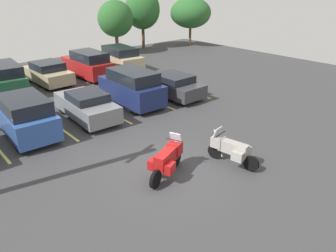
{
  "coord_description": "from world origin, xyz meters",
  "views": [
    {
      "loc": [
        -6.91,
        -7.74,
        6.54
      ],
      "look_at": [
        1.39,
        1.72,
        0.87
      ],
      "focal_mm": 34.26,
      "sensor_mm": 36.0,
      "label": 1
    }
  ],
  "objects": [
    {
      "name": "parking_stripes",
      "position": [
        -1.47,
        6.91,
        0.0
      ],
      "size": [
        17.75,
        4.75,
        0.01
      ],
      "color": "#EAE066",
      "rests_on": "ground"
    },
    {
      "name": "car_navy",
      "position": [
        3.17,
        6.9,
        1.03
      ],
      "size": [
        1.98,
        4.38,
        2.05
      ],
      "color": "navy",
      "rests_on": "ground"
    },
    {
      "name": "ground",
      "position": [
        0.0,
        0.0,
        -0.05
      ],
      "size": [
        44.0,
        44.0,
        0.1
      ],
      "primitive_type": "cube",
      "color": "#38383A"
    },
    {
      "name": "car_charcoal",
      "position": [
        5.87,
        6.54,
        0.71
      ],
      "size": [
        1.97,
        4.5,
        1.41
      ],
      "color": "#38383D",
      "rests_on": "ground"
    },
    {
      "name": "motorcycle_touring",
      "position": [
        -0.26,
        -0.14,
        0.69
      ],
      "size": [
        2.15,
        1.19,
        1.46
      ],
      "color": "black",
      "rests_on": "ground"
    },
    {
      "name": "car_far_tan",
      "position": [
        1.2,
        14.18,
        0.75
      ],
      "size": [
        2.07,
        4.36,
        1.54
      ],
      "color": "tan",
      "rests_on": "ground"
    },
    {
      "name": "car_blue",
      "position": [
        -2.92,
        6.7,
        0.96
      ],
      "size": [
        2.04,
        4.34,
        1.92
      ],
      "color": "#2D519E",
      "rests_on": "ground"
    },
    {
      "name": "motorcycle_second",
      "position": [
        2.14,
        -1.14,
        0.64
      ],
      "size": [
        0.94,
        2.17,
        1.38
      ],
      "color": "black",
      "rests_on": "ground"
    },
    {
      "name": "tree_center",
      "position": [
        10.51,
        19.74,
        3.32
      ],
      "size": [
        3.38,
        3.38,
        5.03
      ],
      "color": "#4C3823",
      "rests_on": "ground"
    },
    {
      "name": "tree_left",
      "position": [
        14.45,
        20.65,
        3.92
      ],
      "size": [
        3.64,
        3.64,
        5.93
      ],
      "color": "#4C3823",
      "rests_on": "ground"
    },
    {
      "name": "car_far_green",
      "position": [
        -1.75,
        13.83,
        0.98
      ],
      "size": [
        2.21,
        4.96,
        1.98
      ],
      "color": "#235638",
      "rests_on": "ground"
    },
    {
      "name": "car_grey",
      "position": [
        0.17,
        6.68,
        0.72
      ],
      "size": [
        2.01,
        4.43,
        1.46
      ],
      "color": "slate",
      "rests_on": "ground"
    },
    {
      "name": "tree_right",
      "position": [
        19.13,
        18.2,
        3.48
      ],
      "size": [
        4.4,
        4.4,
        5.09
      ],
      "color": "#4C3823",
      "rests_on": "ground"
    },
    {
      "name": "car_far_red",
      "position": [
        4.14,
        13.88,
        0.95
      ],
      "size": [
        1.9,
        4.77,
        1.95
      ],
      "color": "maroon",
      "rests_on": "ground"
    },
    {
      "name": "car_far_champagne",
      "position": [
        7.07,
        14.1,
        0.94
      ],
      "size": [
        2.3,
        4.94,
        1.89
      ],
      "color": "#C1B289",
      "rests_on": "ground"
    }
  ]
}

